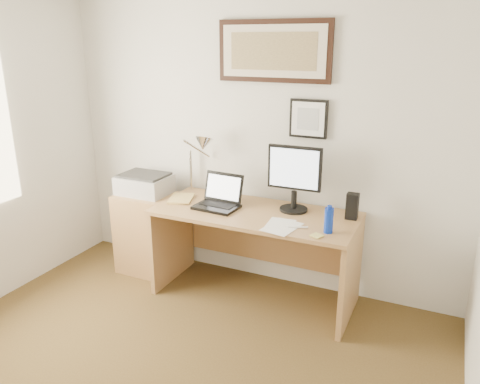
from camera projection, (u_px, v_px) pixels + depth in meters
The scene contains 17 objects.
wall_back at pixel (256, 139), 3.89m from camera, with size 3.50×0.02×2.50m, color silver.
side_cabinet at pixel (148, 233), 4.25m from camera, with size 0.50×0.40×0.73m, color #9A6E40.
water_bottle at pixel (329, 221), 3.24m from camera, with size 0.06×0.06×0.18m, color #0D2CAA.
bottle_cap at pixel (330, 207), 3.21m from camera, with size 0.03×0.03×0.02m, color #0D2CAA.
speaker at pixel (352, 206), 3.49m from camera, with size 0.09×0.08×0.20m, color black.
paper_sheet_a at pixel (280, 225), 3.40m from camera, with size 0.19×0.27×0.00m, color white.
paper_sheet_b at pixel (282, 227), 3.36m from camera, with size 0.21×0.30×0.00m, color white.
sticky_pad at pixel (317, 236), 3.20m from camera, with size 0.08×0.08×0.01m, color #D7CB66.
marker_pen at pixel (298, 227), 3.34m from camera, with size 0.02×0.02×0.14m, color white.
book at pixel (170, 198), 3.95m from camera, with size 0.19×0.26×0.02m, color tan.
desk at pixel (259, 235), 3.81m from camera, with size 1.60×0.70×0.75m.
laptop at pixel (219, 200), 3.76m from camera, with size 0.36×0.31×0.26m.
lcd_monitor at pixel (294, 175), 3.59m from camera, with size 0.42×0.22×0.52m.
printer at pixel (145, 184), 4.14m from camera, with size 0.44×0.34×0.18m.
desk_lamp at pixel (202, 146), 3.91m from camera, with size 0.29×0.27×0.53m.
picture_large at pixel (274, 51), 3.59m from camera, with size 0.92×0.04×0.47m.
picture_small at pixel (308, 119), 3.62m from camera, with size 0.30×0.03×0.30m.
Camera 1 is at (1.48, -1.54, 2.03)m, focal length 35.00 mm.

